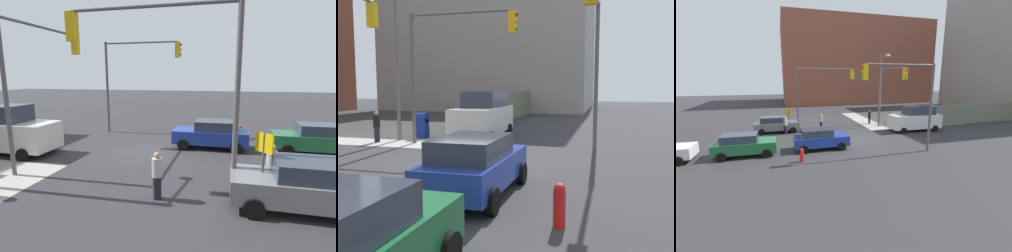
% 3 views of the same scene
% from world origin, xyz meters
% --- Properties ---
extents(ground_plane, '(120.00, 120.00, 0.00)m').
position_xyz_m(ground_plane, '(0.00, 0.00, 0.00)').
color(ground_plane, '#333335').
extents(sidewalk_corner, '(12.00, 12.00, 0.01)m').
position_xyz_m(sidewalk_corner, '(9.00, 9.00, 0.01)').
color(sidewalk_corner, '#ADA89E').
rests_on(sidewalk_corner, ground).
extents(construction_fence, '(23.60, 0.12, 2.40)m').
position_xyz_m(construction_fence, '(19.80, 3.20, 1.20)').
color(construction_fence, slate).
rests_on(construction_fence, ground).
extents(building_loft_east, '(20.00, 24.00, 21.46)m').
position_xyz_m(building_loft_east, '(36.00, 9.54, 10.73)').
color(building_loft_east, '#9E9B93').
rests_on(building_loft_east, ground).
extents(traffic_signal_se_corner, '(5.58, 0.36, 6.50)m').
position_xyz_m(traffic_signal_se_corner, '(2.37, -4.50, 4.64)').
color(traffic_signal_se_corner, '#59595B').
rests_on(traffic_signal_se_corner, ground).
extents(traffic_signal_ne_corner, '(0.36, 5.55, 6.50)m').
position_xyz_m(traffic_signal_ne_corner, '(4.50, 2.38, 4.63)').
color(traffic_signal_ne_corner, '#59595B').
rests_on(traffic_signal_ne_corner, ground).
extents(street_lamp_corner, '(0.74, 2.65, 8.00)m').
position_xyz_m(street_lamp_corner, '(5.14, 5.43, 4.70)').
color(street_lamp_corner, slate).
rests_on(street_lamp_corner, ground).
extents(mailbox_blue, '(0.56, 0.64, 1.43)m').
position_xyz_m(mailbox_blue, '(6.20, 5.00, 0.76)').
color(mailbox_blue, navy).
rests_on(mailbox_blue, ground).
extents(fire_hydrant, '(0.26, 0.26, 0.94)m').
position_xyz_m(fire_hydrant, '(-5.00, -4.20, 0.49)').
color(fire_hydrant, red).
rests_on(fire_hydrant, ground).
extents(hatchback_blue, '(4.22, 2.02, 1.62)m').
position_xyz_m(hatchback_blue, '(-3.33, -1.74, 0.84)').
color(hatchback_blue, '#1E389E').
rests_on(hatchback_blue, ground).
extents(van_white_delivery, '(5.40, 2.32, 2.62)m').
position_xyz_m(van_white_delivery, '(7.49, 1.80, 1.28)').
color(van_white_delivery, white).
rests_on(van_white_delivery, ground).
extents(pedestrian_walking_north, '(0.36, 0.36, 1.62)m').
position_xyz_m(pedestrian_walking_north, '(4.20, 6.50, 0.84)').
color(pedestrian_walking_north, black).
rests_on(pedestrian_walking_north, ground).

